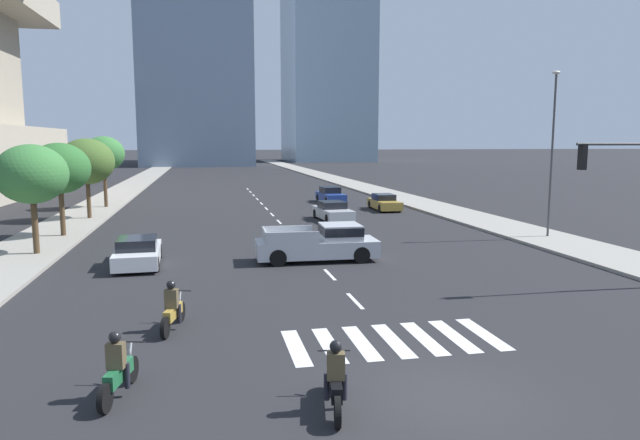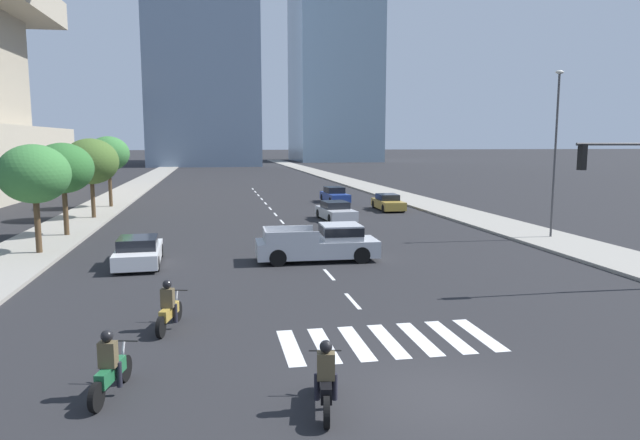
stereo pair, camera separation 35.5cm
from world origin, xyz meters
The scene contains 19 objects.
ground_plane centered at (0.00, 0.00, 0.00)m, with size 800.00×800.00×0.00m, color #232326.
sidewalk_east centered at (13.67, 30.00, 0.07)m, with size 4.00×260.00×0.15m, color gray.
sidewalk_west centered at (-13.67, 30.00, 0.07)m, with size 4.00×260.00×0.15m, color gray.
crosswalk_near centered at (0.00, 3.54, 0.00)m, with size 5.85×2.75×0.01m.
lane_divider_center centered at (0.00, 31.54, 0.00)m, with size 0.14×50.00×0.01m.
motorcycle_lead centered at (-6.87, 1.38, 0.58)m, with size 0.80×2.06×1.49m.
motorcycle_trailing centered at (-2.47, -0.09, 0.58)m, with size 0.72×2.11×1.49m.
motorcycle_third centered at (-5.96, 5.68, 0.58)m, with size 0.83×2.10×1.49m.
pickup_truck centered at (0.29, 14.35, 0.81)m, with size 5.58×2.18×1.67m.
sedan_gold_0 centered at (9.17, 32.64, 0.59)m, with size 1.83×4.39×1.27m.
sedan_blue_1 centered at (6.22, 39.19, 0.64)m, with size 1.96×4.59×1.39m.
sedan_white_2 centered at (-7.91, 14.95, 0.59)m, with size 2.02×4.50×1.27m.
sedan_silver_3 centered at (3.78, 27.58, 0.61)m, with size 2.18×4.52×1.31m.
street_lamp_east centered at (13.97, 17.69, 5.32)m, with size 0.50×0.24×9.10m.
street_tree_nearest centered at (-12.87, 18.05, 3.90)m, with size 3.28×3.28×5.16m.
street_tree_second centered at (-12.87, 23.41, 3.94)m, with size 3.34×3.34×5.22m.
street_tree_third centered at (-12.87, 31.12, 4.07)m, with size 3.73×3.73×5.52m.
street_tree_fourth centered at (-12.87, 38.20, 4.46)m, with size 3.30×3.30×5.73m.
office_tower_center_skyline centered at (30.28, 152.44, 38.17)m, with size 22.48×28.76×86.25m.
Camera 2 is at (-4.63, -10.86, 5.40)m, focal length 31.97 mm.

